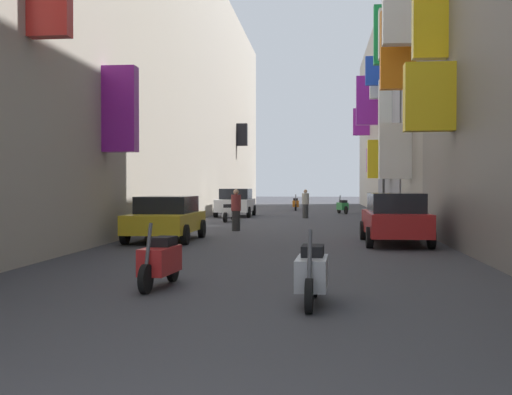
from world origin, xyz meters
name	(u,v)px	position (x,y,z in m)	size (l,w,h in m)	color
ground_plane	(294,220)	(0.00, 30.00, 0.00)	(140.00, 140.00, 0.00)	#38383D
building_left_mid_b	(167,95)	(-8.00, 36.29, 7.26)	(6.98, 47.40, 14.52)	#B2A899
building_right_mid_a	(486,54)	(7.94, 24.64, 7.04)	(7.38, 6.22, 14.08)	gray
building_right_mid_c	(442,104)	(7.98, 34.07, 6.23)	(7.20, 11.23, 12.46)	gray
building_right_far	(405,126)	(7.99, 49.82, 6.50)	(7.38, 20.32, 13.00)	#B2A899
parked_car_white	(236,202)	(-3.48, 33.94, 0.81)	(2.00, 4.16, 1.57)	white
parked_car_yellow	(166,217)	(-3.53, 17.81, 0.74)	(2.00, 4.02, 1.40)	gold
parked_car_red	(395,218)	(3.54, 17.31, 0.79)	(1.87, 4.25, 1.52)	#B21E1E
scooter_green	(343,206)	(2.67, 38.01, 0.46)	(0.73, 1.77, 1.13)	#287F3D
scooter_silver	(312,273)	(1.23, 7.34, 0.46)	(0.48, 1.82, 1.13)	#ADADB2
scooter_white	(229,212)	(-3.06, 28.53, 0.46)	(0.58, 1.98, 1.13)	silver
scooter_red	(160,260)	(-1.38, 8.66, 0.46)	(0.53, 1.85, 1.13)	red
scooter_orange	(296,204)	(-0.45, 43.24, 0.46)	(0.51, 1.95, 1.13)	orange
pedestrian_crossing	(305,204)	(0.52, 32.30, 0.76)	(0.52, 0.52, 1.54)	#333333
pedestrian_near_left	(236,210)	(-1.90, 22.34, 0.80)	(0.41, 0.41, 1.60)	#282828
traffic_light_near_corner	(384,158)	(4.60, 31.94, 3.19)	(0.26, 0.34, 4.73)	#2D2D2D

